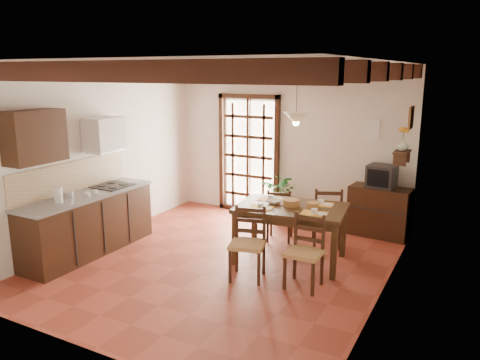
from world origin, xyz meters
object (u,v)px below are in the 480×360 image
Objects in this scene: chair_near_right at (304,265)px; potted_plant at (282,192)px; chair_far_left at (280,224)px; chair_near_left at (248,257)px; chair_far_right at (326,227)px; sideboard at (379,212)px; kitchen_counter at (88,222)px; crt_tv at (382,176)px; pendant_lamp at (296,117)px; dining_table at (291,213)px.

chair_near_right is 0.49× the size of potted_plant.
chair_near_left is at bearing 82.99° from chair_far_left.
chair_far_right reaches higher than chair_far_left.
sideboard is at bearing 49.95° from chair_near_left.
chair_near_left is (2.53, 0.32, -0.17)m from kitchen_counter.
chair_far_right is (3.09, 1.95, -0.17)m from kitchen_counter.
crt_tv is (3.71, 2.82, 0.55)m from kitchen_counter.
crt_tv reaches higher than chair_far_left.
pendant_lamp reaches higher than chair_far_right.
sideboard is 1.16× the size of pendant_lamp.
kitchen_counter is 3.46m from pendant_lamp.
potted_plant reaches higher than chair_near_left.
chair_near_right is 1.08× the size of chair_far_left.
crt_tv reaches higher than sideboard.
crt_tv reaches higher than chair_far_right.
dining_table is 0.96m from chair_far_right.
chair_far_right is at bearing -119.83° from crt_tv.
chair_near_left is (-0.28, -0.82, -0.42)m from dining_table.
pendant_lamp is at bearing 120.10° from chair_near_right.
chair_far_right is 0.50× the size of potted_plant.
potted_plant is at bearing 109.54° from dining_table.
pendant_lamp is (-0.00, 0.10, 1.36)m from dining_table.
chair_near_right is at bearing -7.43° from chair_near_left.
chair_near_right is (0.75, 0.10, -0.01)m from chair_near_left.
sideboard is at bearing -148.04° from chair_far_right.
pendant_lamp reaches higher than chair_near_left.
chair_far_left is (-0.95, 1.44, -0.02)m from chair_near_right.
chair_far_right is at bearing 32.31° from kitchen_counter.
pendant_lamp reaches higher than dining_table.
crt_tv is at bearing -159.37° from chair_far_left.
dining_table is 3.48× the size of crt_tv.
chair_near_left is 2.02m from pendant_lamp.
dining_table is at bearing 48.77° from chair_far_right.
chair_far_left is 0.96m from potted_plant.
dining_table is 0.96m from chair_near_left.
chair_near_left is 1.11× the size of chair_far_left.
kitchen_counter is at bearing -156.29° from pendant_lamp.
chair_near_left is 1.14× the size of pendant_lamp.
dining_table is 1.77m from potted_plant.
pendant_lamp reaches higher than sideboard.
potted_plant is (2.01, 2.71, 0.10)m from kitchen_counter.
chair_near_right is at bearing 7.18° from kitchen_counter.
dining_table is 1.94m from crt_tv.
chair_far_right is at bearing 173.05° from chair_far_left.
chair_near_right is 2.64m from potted_plant.
kitchen_counter is at bearing 9.84° from chair_far_right.
crt_tv reaches higher than dining_table.
chair_far_left is 0.76m from chair_far_right.
chair_far_right is 1.29m from crt_tv.
dining_table is 0.96m from chair_near_right.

